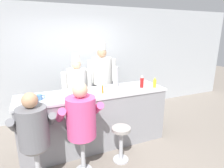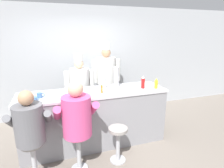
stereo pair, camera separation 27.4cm
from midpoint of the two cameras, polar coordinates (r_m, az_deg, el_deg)
ground_plane at (r=3.53m, az=-5.35°, el=-20.42°), size 20.00×20.00×0.00m
wall_back at (r=4.76m, az=-12.87°, el=6.37°), size 10.00×0.06×2.70m
diner_counter at (r=3.57m, az=-7.40°, el=-10.38°), size 2.66×0.72×1.04m
ketchup_bottle_red at (r=3.61m, az=6.96°, el=0.68°), size 0.07×0.07×0.25m
mustard_bottle_yellow at (r=3.66m, az=10.80°, el=0.36°), size 0.06×0.06×0.20m
hot_sauce_bottle_orange at (r=3.26m, az=-5.30°, el=-1.72°), size 0.03×0.03×0.15m
water_pitcher_clear at (r=3.52m, az=-5.33°, el=0.23°), size 0.16×0.14×0.22m
breakfast_plate at (r=3.13m, az=-11.52°, el=-3.80°), size 0.23×0.23×0.05m
cereal_bowl at (r=3.10m, az=-25.22°, el=-4.87°), size 0.13×0.13×0.06m
coffee_mug_blue at (r=3.21m, az=-23.46°, el=-3.75°), size 0.13×0.08×0.09m
cup_stack_steel at (r=3.55m, az=-1.10°, el=2.02°), size 0.11×0.11×0.40m
diner_seated_grey at (r=2.79m, az=-25.54°, el=-12.37°), size 0.59×0.58×1.35m
diner_seated_pink at (r=2.81m, az=-12.34°, el=-10.31°), size 0.64×0.63×1.42m
empty_stool_round at (r=3.16m, az=0.20°, el=-16.33°), size 0.31×0.31×0.60m
cook_in_whites_near at (r=4.09m, az=-12.43°, el=-1.44°), size 0.64×0.41×1.65m
cook_in_whites_far at (r=4.60m, az=-4.70°, el=2.14°), size 0.72×0.46×1.84m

